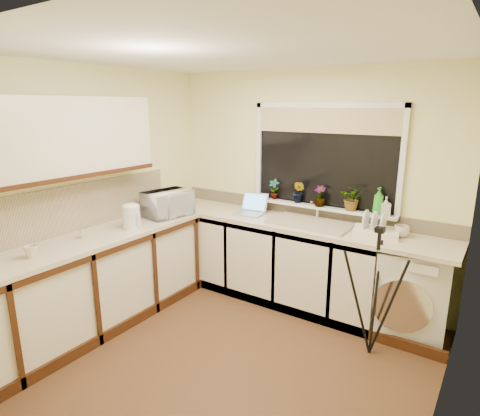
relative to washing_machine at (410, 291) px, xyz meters
name	(u,v)px	position (x,y,z in m)	size (l,w,h in m)	color
floor	(226,354)	(-1.20, -1.24, -0.42)	(3.20, 3.20, 0.00)	brown
ceiling	(223,51)	(-1.20, -1.24, 2.03)	(3.20, 3.20, 0.00)	white
wall_back	(306,186)	(-1.20, 0.26, 0.81)	(3.20, 3.20, 0.00)	#F0ECA0
wall_front	(43,286)	(-1.20, -2.74, 0.81)	(3.20, 3.20, 0.00)	#F0ECA0
wall_left	(94,193)	(-2.80, -1.24, 0.81)	(3.00, 3.00, 0.00)	#F0ECA0
wall_right	(452,259)	(0.40, -1.24, 0.81)	(3.00, 3.00, 0.00)	#F0ECA0
base_cabinet_back	(265,257)	(-1.52, -0.04, 0.01)	(2.55, 0.60, 0.86)	silver
base_cabinet_left	(95,284)	(-2.50, -1.54, 0.01)	(0.54, 2.40, 0.86)	silver
worktop_back	(292,223)	(-1.20, -0.04, 0.46)	(3.20, 0.60, 0.04)	beige
worktop_left	(91,239)	(-2.50, -1.54, 0.46)	(0.60, 2.40, 0.04)	beige
upper_cabinet	(56,139)	(-2.64, -1.69, 1.38)	(0.28, 1.90, 0.70)	silver
splashback_left	(69,209)	(-2.79, -1.54, 0.71)	(0.02, 2.40, 0.45)	beige
splashback_back	(304,209)	(-1.20, 0.25, 0.55)	(3.20, 0.02, 0.14)	beige
window_glass	(324,158)	(-1.00, 0.25, 1.13)	(1.50, 0.02, 1.00)	black
window_blind	(325,120)	(-1.00, 0.22, 1.51)	(1.50, 0.02, 0.25)	tan
windowsill	(320,207)	(-1.00, 0.19, 0.62)	(1.60, 0.14, 0.03)	white
sink	(310,223)	(-1.00, -0.04, 0.50)	(0.82, 0.46, 0.03)	tan
faucet	(318,209)	(-1.00, 0.14, 0.60)	(0.03, 0.03, 0.24)	silver
washing_machine	(410,291)	(0.00, 0.00, 0.00)	(0.59, 0.57, 0.83)	silver
laptop	(252,208)	(-1.73, 0.01, 0.54)	(0.33, 0.33, 0.22)	#A7A7AF
kettle	(131,217)	(-2.40, -1.13, 0.59)	(0.17, 0.17, 0.22)	white
dish_rack	(376,232)	(-0.34, -0.02, 0.51)	(0.40, 0.30, 0.06)	white
tripod	(374,293)	(-0.18, -0.52, 0.15)	(0.55, 0.55, 1.13)	black
steel_jar	(84,233)	(-2.53, -1.58, 0.53)	(0.07, 0.07, 0.10)	silver
microwave	(168,203)	(-2.43, -0.59, 0.62)	(0.50, 0.34, 0.27)	white
plant_a	(274,189)	(-1.55, 0.19, 0.75)	(0.12, 0.08, 0.23)	#999999
plant_b	(299,192)	(-1.24, 0.18, 0.75)	(0.13, 0.10, 0.24)	#999999
plant_c	(320,196)	(-0.99, 0.16, 0.74)	(0.12, 0.12, 0.22)	#999999
plant_d	(353,198)	(-0.65, 0.18, 0.76)	(0.22, 0.19, 0.25)	#999999
soap_bottle_green	(379,201)	(-0.39, 0.18, 0.77)	(0.10, 0.10, 0.26)	green
soap_bottle_clear	(386,206)	(-0.32, 0.17, 0.73)	(0.08, 0.08, 0.18)	#999999
cup_back	(401,231)	(-0.14, 0.06, 0.54)	(0.14, 0.14, 0.11)	beige
cup_left	(31,252)	(-2.46, -2.12, 0.53)	(0.11, 0.11, 0.10)	beige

